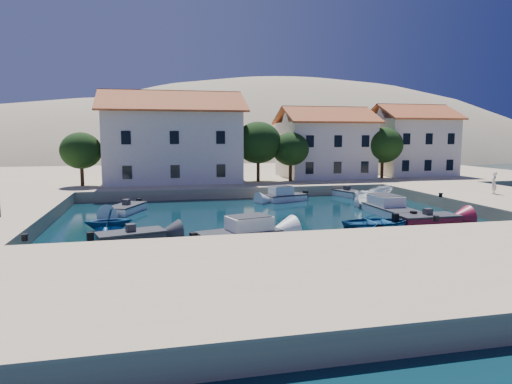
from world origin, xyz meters
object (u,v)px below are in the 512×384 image
rowboat_south (378,228)px  pedestrian (494,183)px  building_mid (325,142)px  boat_east (373,206)px  cabin_cruiser_south (239,233)px  cabin_cruiser_east (390,209)px  building_left (172,136)px  building_right (411,139)px

rowboat_south → pedestrian: 15.71m
building_mid → boat_east: bearing=-96.4°
cabin_cruiser_south → cabin_cruiser_east: 14.21m
building_mid → pedestrian: bearing=-65.5°
pedestrian → building_mid: bearing=-98.7°
pedestrian → building_left: bearing=-66.5°
boat_east → building_left: bearing=19.3°
boat_east → pedestrian: bearing=-128.7°
boat_east → pedestrian: (10.16, -2.02, 1.95)m
building_mid → cabin_cruiser_south: size_ratio=2.07×
pedestrian → boat_east: bearing=-44.5°
building_left → building_mid: 18.04m
cabin_cruiser_south → pedestrian: (23.81, 8.26, 1.48)m
building_right → pedestrian: (-3.67, -19.25, -3.52)m
building_left → pedestrian: building_left is taller
building_left → cabin_cruiser_south: (2.52, -25.51, -5.46)m
building_mid → cabin_cruiser_east: building_mid is taller
building_mid → cabin_cruiser_east: size_ratio=1.94×
building_right → cabin_cruiser_east: building_right is taller
cabin_cruiser_east → pedestrian: size_ratio=2.85×
building_mid → pedestrian: (8.33, -18.25, -3.27)m
boat_east → pedestrian: pedestrian is taller
cabin_cruiser_east → building_mid: bearing=-7.2°
rowboat_south → boat_east: size_ratio=1.00×
rowboat_south → cabin_cruiser_east: size_ratio=0.86×
building_right → rowboat_south: 31.78m
cabin_cruiser_south → cabin_cruiser_east: (12.86, 6.05, 0.00)m
building_left → pedestrian: 31.73m
building_right → cabin_cruiser_east: 26.44m
building_mid → boat_east: building_mid is taller
building_left → rowboat_south: (12.15, -23.72, -5.94)m
boat_east → cabin_cruiser_east: bearing=142.0°
building_right → cabin_cruiser_south: building_right is taller
cabin_cruiser_east → boat_east: bearing=-10.5°
building_left → cabin_cruiser_east: 25.40m
cabin_cruiser_south → pedestrian: size_ratio=2.66×
building_mid → rowboat_south: bearing=-103.3°
building_mid → building_right: size_ratio=1.11×
cabin_cruiser_south → pedestrian: 25.25m
building_left → cabin_cruiser_south: size_ratio=2.90×
rowboat_south → boat_east: bearing=-26.0°
cabin_cruiser_south → rowboat_south: cabin_cruiser_south is taller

